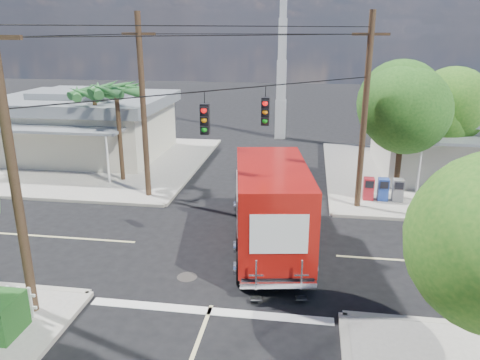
# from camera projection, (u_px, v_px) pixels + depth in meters

# --- Properties ---
(ground) EXTENTS (120.00, 120.00, 0.00)m
(ground) POSITION_uv_depth(u_px,v_px,m) (232.00, 249.00, 18.30)
(ground) COLOR black
(ground) RESTS_ON ground
(sidewalk_ne) EXTENTS (14.12, 14.12, 0.14)m
(sidewalk_ne) POSITION_uv_depth(u_px,v_px,m) (449.00, 177.00, 26.98)
(sidewalk_ne) COLOR gray
(sidewalk_ne) RESTS_ON ground
(sidewalk_nw) EXTENTS (14.12, 14.12, 0.14)m
(sidewalk_nw) POSITION_uv_depth(u_px,v_px,m) (93.00, 162.00, 30.06)
(sidewalk_nw) COLOR gray
(sidewalk_nw) RESTS_ON ground
(road_markings) EXTENTS (32.00, 32.00, 0.01)m
(road_markings) POSITION_uv_depth(u_px,v_px,m) (226.00, 267.00, 16.91)
(road_markings) COLOR beige
(road_markings) RESTS_ON ground
(building_ne) EXTENTS (11.80, 10.20, 4.50)m
(building_ne) POSITION_uv_depth(u_px,v_px,m) (479.00, 136.00, 27.08)
(building_ne) COLOR beige
(building_ne) RESTS_ON sidewalk_ne
(building_nw) EXTENTS (10.80, 10.20, 4.30)m
(building_nw) POSITION_uv_depth(u_px,v_px,m) (85.00, 124.00, 31.05)
(building_nw) COLOR beige
(building_nw) RESTS_ON sidewalk_nw
(radio_tower) EXTENTS (0.80, 0.80, 17.00)m
(radio_tower) POSITION_uv_depth(u_px,v_px,m) (282.00, 65.00, 35.32)
(radio_tower) COLOR silver
(radio_tower) RESTS_ON ground
(tree_ne_front) EXTENTS (4.21, 4.14, 6.66)m
(tree_ne_front) POSITION_uv_depth(u_px,v_px,m) (405.00, 105.00, 22.18)
(tree_ne_front) COLOR #422D1C
(tree_ne_front) RESTS_ON sidewalk_ne
(tree_ne_back) EXTENTS (3.77, 3.66, 5.82)m
(tree_ne_back) POSITION_uv_depth(u_px,v_px,m) (448.00, 111.00, 24.06)
(tree_ne_back) COLOR #422D1C
(tree_ne_back) RESTS_ON sidewalk_ne
(palm_nw_front) EXTENTS (3.01, 3.08, 5.59)m
(palm_nw_front) POSITION_uv_depth(u_px,v_px,m) (116.00, 92.00, 24.87)
(palm_nw_front) COLOR #422D1C
(palm_nw_front) RESTS_ON sidewalk_nw
(palm_nw_back) EXTENTS (3.01, 3.08, 5.19)m
(palm_nw_back) POSITION_uv_depth(u_px,v_px,m) (94.00, 94.00, 26.68)
(palm_nw_back) COLOR #422D1C
(palm_nw_back) RESTS_ON sidewalk_nw
(utility_poles) EXTENTS (12.00, 10.68, 9.00)m
(utility_poles) POSITION_uv_depth(u_px,v_px,m) (199.00, 122.00, 18.60)
(utility_poles) COLOR #473321
(utility_poles) RESTS_ON ground
(vending_boxes) EXTENTS (1.90, 0.50, 1.10)m
(vending_boxes) POSITION_uv_depth(u_px,v_px,m) (383.00, 189.00, 23.01)
(vending_boxes) COLOR #AF1C26
(vending_boxes) RESTS_ON sidewalk_ne
(delivery_truck) EXTENTS (3.71, 8.40, 3.52)m
(delivery_truck) POSITION_uv_depth(u_px,v_px,m) (270.00, 204.00, 17.94)
(delivery_truck) COLOR black
(delivery_truck) RESTS_ON ground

